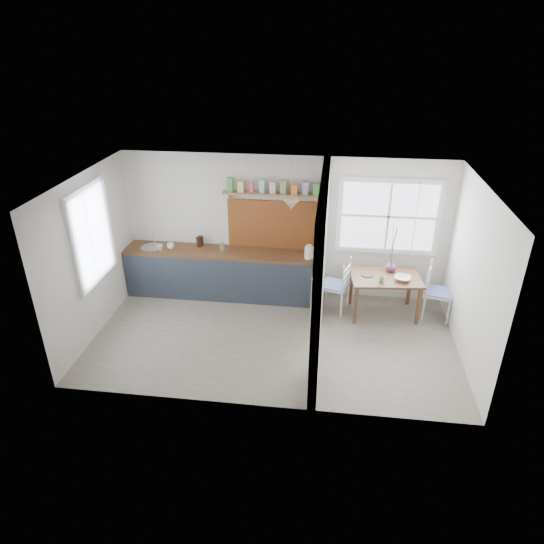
# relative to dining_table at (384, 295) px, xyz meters

# --- Properties ---
(floor) EXTENTS (5.80, 3.20, 0.01)m
(floor) POSITION_rel_dining_table_xyz_m (-1.80, -0.99, -0.37)
(floor) COLOR gray
(floor) RESTS_ON ground
(ceiling) EXTENTS (5.80, 3.20, 0.01)m
(ceiling) POSITION_rel_dining_table_xyz_m (-1.80, -0.99, 2.23)
(ceiling) COLOR silver
(ceiling) RESTS_ON walls
(walls) EXTENTS (5.81, 3.21, 2.60)m
(walls) POSITION_rel_dining_table_xyz_m (-1.80, -0.99, 0.93)
(walls) COLOR silver
(walls) RESTS_ON floor
(partition) EXTENTS (0.12, 3.20, 2.60)m
(partition) POSITION_rel_dining_table_xyz_m (-1.10, -0.93, 1.09)
(partition) COLOR silver
(partition) RESTS_ON floor
(kitchen_window) EXTENTS (0.10, 1.16, 1.50)m
(kitchen_window) POSITION_rel_dining_table_xyz_m (-4.67, -0.99, 1.28)
(kitchen_window) COLOR white
(kitchen_window) RESTS_ON walls
(nook_window) EXTENTS (1.76, 0.10, 1.30)m
(nook_window) POSITION_rel_dining_table_xyz_m (0.00, 0.57, 1.23)
(nook_window) COLOR white
(nook_window) RESTS_ON walls
(counter) EXTENTS (3.50, 0.60, 0.90)m
(counter) POSITION_rel_dining_table_xyz_m (-2.93, 0.34, 0.09)
(counter) COLOR brown
(counter) RESTS_ON floor
(sink) EXTENTS (0.40, 0.40, 0.02)m
(sink) POSITION_rel_dining_table_xyz_m (-4.23, 0.31, 0.52)
(sink) COLOR #B9BBC1
(sink) RESTS_ON counter
(backsplash) EXTENTS (1.65, 0.03, 0.90)m
(backsplash) POSITION_rel_dining_table_xyz_m (-2.00, 0.58, 0.98)
(backsplash) COLOR #994D21
(backsplash) RESTS_ON walls
(shelf) EXTENTS (1.75, 0.20, 0.21)m
(shelf) POSITION_rel_dining_table_xyz_m (-2.00, 0.50, 1.64)
(shelf) COLOR #A6794E
(shelf) RESTS_ON walls
(pendant_lamp) EXTENTS (0.26, 0.26, 0.16)m
(pendant_lamp) POSITION_rel_dining_table_xyz_m (-1.65, 0.16, 1.51)
(pendant_lamp) COLOR #EEE6C8
(pendant_lamp) RESTS_ON ceiling
(utensil_rail) EXTENTS (0.02, 0.50, 0.02)m
(utensil_rail) POSITION_rel_dining_table_xyz_m (-1.19, -0.09, 1.08)
(utensil_rail) COLOR #B9BBC1
(utensil_rail) RESTS_ON partition
(dining_table) EXTENTS (1.24, 0.90, 0.73)m
(dining_table) POSITION_rel_dining_table_xyz_m (0.00, 0.00, 0.00)
(dining_table) COLOR brown
(dining_table) RESTS_ON floor
(chair_left) EXTENTS (0.56, 0.56, 0.98)m
(chair_left) POSITION_rel_dining_table_xyz_m (-0.85, 0.05, 0.12)
(chair_left) COLOR silver
(chair_left) RESTS_ON floor
(chair_right) EXTENTS (0.55, 0.55, 0.98)m
(chair_right) POSITION_rel_dining_table_xyz_m (0.92, 0.01, 0.12)
(chair_right) COLOR silver
(chair_right) RESTS_ON floor
(kettle) EXTENTS (0.21, 0.17, 0.25)m
(kettle) POSITION_rel_dining_table_xyz_m (-1.33, 0.21, 0.66)
(kettle) COLOR white
(kettle) RESTS_ON counter
(mug_a) EXTENTS (0.14, 0.14, 0.10)m
(mug_a) POSITION_rel_dining_table_xyz_m (-4.03, 0.21, 0.59)
(mug_a) COLOR silver
(mug_a) RESTS_ON counter
(mug_b) EXTENTS (0.16, 0.16, 0.10)m
(mug_b) POSITION_rel_dining_table_xyz_m (-3.86, 0.30, 0.59)
(mug_b) COLOR white
(mug_b) RESTS_ON counter
(knife_block) EXTENTS (0.11, 0.14, 0.19)m
(knife_block) POSITION_rel_dining_table_xyz_m (-3.36, 0.48, 0.63)
(knife_block) COLOR black
(knife_block) RESTS_ON counter
(jar) EXTENTS (0.11, 0.11, 0.15)m
(jar) POSITION_rel_dining_table_xyz_m (-2.90, 0.31, 0.61)
(jar) COLOR olive
(jar) RESTS_ON counter
(towel_magenta) EXTENTS (0.02, 0.03, 0.54)m
(towel_magenta) POSITION_rel_dining_table_xyz_m (-1.22, -0.01, -0.09)
(towel_magenta) COLOR #AA324F
(towel_magenta) RESTS_ON counter
(towel_orange) EXTENTS (0.02, 0.03, 0.48)m
(towel_orange) POSITION_rel_dining_table_xyz_m (-1.22, -0.07, -0.12)
(towel_orange) COLOR orange
(towel_orange) RESTS_ON counter
(bowl) EXTENTS (0.33, 0.33, 0.06)m
(bowl) POSITION_rel_dining_table_xyz_m (0.26, -0.10, 0.40)
(bowl) COLOR white
(bowl) RESTS_ON dining_table
(table_cup) EXTENTS (0.12, 0.12, 0.10)m
(table_cup) POSITION_rel_dining_table_xyz_m (-0.09, -0.20, 0.41)
(table_cup) COLOR #6AA970
(table_cup) RESTS_ON dining_table
(plate) EXTENTS (0.23, 0.23, 0.02)m
(plate) POSITION_rel_dining_table_xyz_m (-0.31, 0.01, 0.37)
(plate) COLOR #302728
(plate) RESTS_ON dining_table
(vase) EXTENTS (0.24, 0.24, 0.19)m
(vase) POSITION_rel_dining_table_xyz_m (0.09, 0.22, 0.46)
(vase) COLOR #5C3268
(vase) RESTS_ON dining_table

